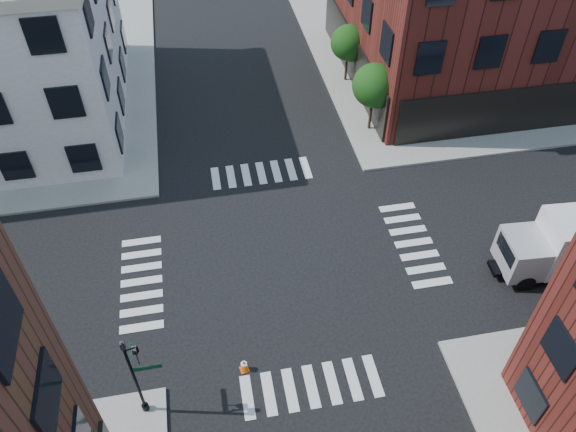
{
  "coord_description": "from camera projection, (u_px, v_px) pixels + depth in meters",
  "views": [
    {
      "loc": [
        -3.09,
        -18.24,
        21.69
      ],
      "look_at": [
        0.44,
        0.69,
        2.5
      ],
      "focal_mm": 35.0,
      "sensor_mm": 36.0,
      "label": 1
    }
  ],
  "objects": [
    {
      "name": "signal_pole",
      "position": [
        135.0,
        371.0,
        20.87
      ],
      "size": [
        1.29,
        1.24,
        4.6
      ],
      "color": "black",
      "rests_on": "ground"
    },
    {
      "name": "sidewalk_ne",
      "position": [
        490.0,
        32.0,
        45.71
      ],
      "size": [
        30.0,
        30.0,
        0.15
      ],
      "primitive_type": "cube",
      "color": "gray",
      "rests_on": "ground"
    },
    {
      "name": "tree_far",
      "position": [
        349.0,
        44.0,
        38.49
      ],
      "size": [
        2.43,
        2.43,
        4.07
      ],
      "color": "black",
      "rests_on": "ground"
    },
    {
      "name": "tree_near",
      "position": [
        375.0,
        87.0,
        34.11
      ],
      "size": [
        2.69,
        2.69,
        4.49
      ],
      "color": "black",
      "rests_on": "ground"
    },
    {
      "name": "ground",
      "position": [
        282.0,
        261.0,
        28.41
      ],
      "size": [
        120.0,
        120.0,
        0.0
      ],
      "primitive_type": "plane",
      "color": "black",
      "rests_on": "ground"
    },
    {
      "name": "traffic_cone",
      "position": [
        244.0,
        365.0,
        23.86
      ],
      "size": [
        0.44,
        0.44,
        0.69
      ],
      "rotation": [
        0.0,
        0.0,
        0.19
      ],
      "color": "#EC5E0A",
      "rests_on": "ground"
    }
  ]
}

